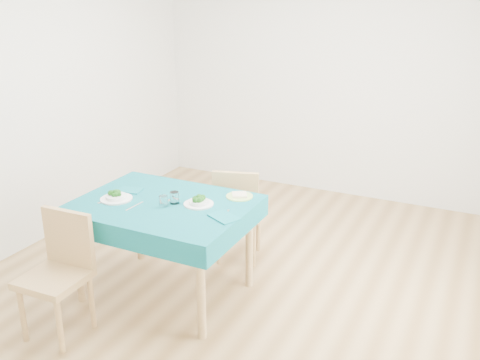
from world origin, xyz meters
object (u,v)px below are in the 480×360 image
at_px(chair_near, 53,270).
at_px(bowl_far, 199,201).
at_px(side_plate, 240,196).
at_px(table, 165,249).
at_px(chair_far, 239,207).
at_px(bowl_near, 116,195).

xyz_separation_m(chair_near, bowl_far, (0.63, 0.84, 0.30)).
height_order(bowl_far, side_plate, bowl_far).
bearing_deg(table, chair_far, 72.69).
xyz_separation_m(chair_far, side_plate, (0.21, -0.43, 0.29)).
relative_size(chair_near, chair_far, 1.04).
distance_m(chair_far, side_plate, 0.56).
distance_m(chair_near, bowl_far, 1.09).
bearing_deg(bowl_near, chair_near, -92.23).
relative_size(table, side_plate, 6.22).
distance_m(chair_far, bowl_far, 0.76).
bearing_deg(bowl_near, side_plate, 29.32).
bearing_deg(bowl_near, chair_far, 56.10).
bearing_deg(table, bowl_far, 17.61).
distance_m(table, side_plate, 0.69).
relative_size(table, chair_far, 1.33).
height_order(chair_far, bowl_far, chair_far).
bearing_deg(bowl_far, chair_far, 91.18).
xyz_separation_m(table, bowl_near, (-0.35, -0.10, 0.42)).
relative_size(table, chair_near, 1.28).
bearing_deg(side_plate, chair_near, -126.63).
height_order(chair_near, bowl_near, chair_near).
bearing_deg(table, bowl_near, -163.94).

